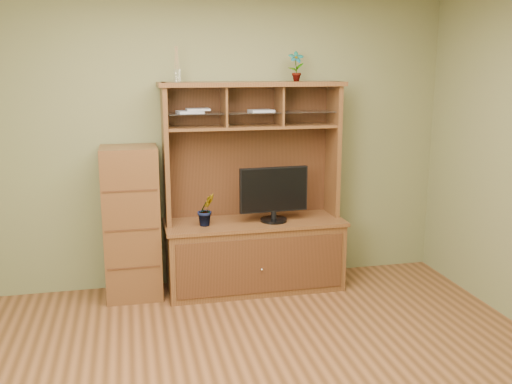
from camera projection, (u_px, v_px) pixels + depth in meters
name	position (u px, v px, depth m)	size (l,w,h in m)	color
room	(260.00, 184.00, 3.37)	(4.54, 4.04, 2.74)	#4F2F16
media_hutch	(254.00, 233.00, 5.27)	(1.66, 0.61, 1.90)	#4C2B15
monitor	(274.00, 193.00, 5.15)	(0.63, 0.24, 0.50)	black
orchid_plant	(206.00, 210.00, 5.04)	(0.16, 0.13, 0.29)	#3A5E20
top_plant	(296.00, 66.00, 5.11)	(0.14, 0.10, 0.27)	#266423
reed_diffuser	(177.00, 68.00, 4.88)	(0.06, 0.06, 0.30)	silver
magazines	(216.00, 111.00, 5.03)	(0.88, 0.20, 0.04)	silver
side_cabinet	(132.00, 223.00, 5.03)	(0.49, 0.44, 1.36)	#4C2B15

